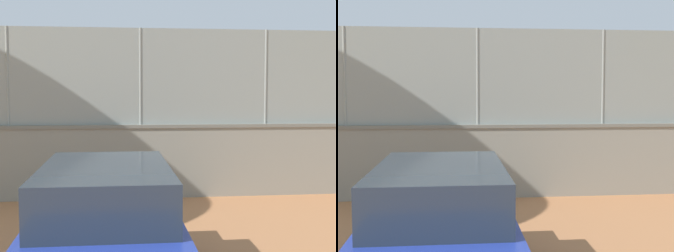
{
  "view_description": "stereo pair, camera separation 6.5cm",
  "coord_description": "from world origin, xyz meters",
  "views": [
    {
      "loc": [
        1.19,
        22.81,
        2.47
      ],
      "look_at": [
        -0.1,
        6.57,
        1.31
      ],
      "focal_mm": 49.97,
      "sensor_mm": 36.0,
      "label": 1
    },
    {
      "loc": [
        1.13,
        22.81,
        2.47
      ],
      "look_at": [
        -0.1,
        6.57,
        1.31
      ],
      "focal_mm": 49.97,
      "sensor_mm": 36.0,
      "label": 2
    }
  ],
  "objects": [
    {
      "name": "parked_car_blue",
      "position": [
        1.49,
        17.4,
        0.83
      ],
      "size": [
        2.01,
        4.62,
        1.61
      ],
      "color": "#23389E",
      "rests_on": "ground_plane"
    },
    {
      "name": "player_foreground_swinging",
      "position": [
        3.48,
        3.78,
        0.86
      ],
      "size": [
        0.68,
        1.12,
        1.47
      ],
      "color": "black",
      "rests_on": "ground_plane"
    },
    {
      "name": "perimeter_wall",
      "position": [
        -0.54,
        11.81,
        0.87
      ],
      "size": [
        33.76,
        1.36,
        1.73
      ],
      "color": "gray",
      "rests_on": "ground_plane"
    },
    {
      "name": "sports_ball",
      "position": [
        -3.37,
        4.23,
        0.88
      ],
      "size": [
        0.1,
        0.1,
        0.1
      ],
      "primitive_type": "sphere",
      "color": "orange"
    },
    {
      "name": "player_at_service_line",
      "position": [
        -3.31,
        1.88,
        0.96
      ],
      "size": [
        0.74,
        1.17,
        1.63
      ],
      "color": "#591919",
      "rests_on": "ground_plane"
    },
    {
      "name": "ground_plane",
      "position": [
        0.0,
        0.0,
        0.0
      ],
      "size": [
        260.0,
        260.0,
        0.0
      ],
      "primitive_type": "plane",
      "color": "#B27247"
    },
    {
      "name": "fence_panel_on_wall",
      "position": [
        -0.54,
        11.81,
        2.85
      ],
      "size": [
        33.14,
        1.03,
        2.24
      ],
      "color": "gray",
      "rests_on": "perimeter_wall"
    }
  ]
}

